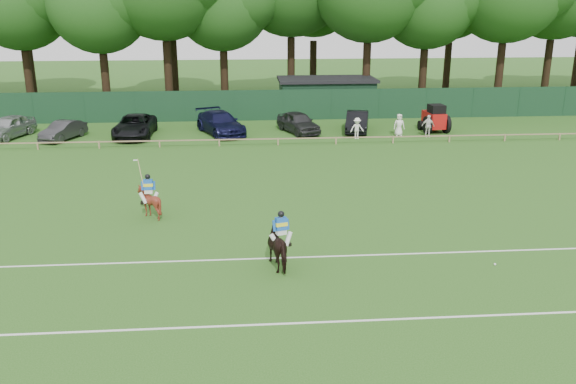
{
  "coord_description": "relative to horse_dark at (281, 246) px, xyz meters",
  "views": [
    {
      "loc": [
        -1.53,
        -22.62,
        9.58
      ],
      "look_at": [
        0.5,
        3.0,
        1.4
      ],
      "focal_mm": 38.0,
      "sensor_mm": 36.0,
      "label": 1
    }
  ],
  "objects": [
    {
      "name": "hatch_grey",
      "position": [
        2.91,
        23.77,
        -0.04
      ],
      "size": [
        3.37,
        4.91,
        1.55
      ],
      "primitive_type": "imported",
      "rotation": [
        0.0,
        0.0,
        0.37
      ],
      "color": "#2E2E30",
      "rests_on": "ground"
    },
    {
      "name": "polo_ball",
      "position": [
        8.03,
        -0.55,
        -0.77
      ],
      "size": [
        0.09,
        0.09,
        0.09
      ],
      "primitive_type": "sphere",
      "color": "silver",
      "rests_on": "ground"
    },
    {
      "name": "perimeter_fence",
      "position": [
        0.13,
        28.76,
        0.43
      ],
      "size": [
        92.08,
        0.08,
        2.5
      ],
      "color": "#14351E",
      "rests_on": "ground"
    },
    {
      "name": "tree_row",
      "position": [
        2.13,
        36.76,
        -0.82
      ],
      "size": [
        96.0,
        12.0,
        21.0
      ],
      "primitive_type": null,
      "color": "#26561C",
      "rests_on": "ground"
    },
    {
      "name": "sedan_silver",
      "position": [
        -18.03,
        23.61,
        -0.02
      ],
      "size": [
        3.19,
        5.06,
        1.61
      ],
      "primitive_type": "imported",
      "rotation": [
        0.0,
        0.0,
        -0.3
      ],
      "color": "#A1A3A6",
      "rests_on": "ground"
    },
    {
      "name": "rider_chestnut",
      "position": [
        -5.64,
        5.91,
        0.58
      ],
      "size": [
        0.94,
        0.57,
        2.05
      ],
      "rotation": [
        0.0,
        0.0,
        3.18
      ],
      "color": "silver",
      "rests_on": "ground"
    },
    {
      "name": "rider_dark",
      "position": [
        0.0,
        -0.01,
        0.74
      ],
      "size": [
        0.92,
        0.51,
        1.41
      ],
      "rotation": [
        0.0,
        0.0,
        3.43
      ],
      "color": "silver",
      "rests_on": "ground"
    },
    {
      "name": "horse_dark",
      "position": [
        0.0,
        0.0,
        0.0
      ],
      "size": [
        1.4,
        2.11,
        1.64
      ],
      "primitive_type": "imported",
      "rotation": [
        0.0,
        0.0,
        3.43
      ],
      "color": "black",
      "rests_on": "ground"
    },
    {
      "name": "sedan_navy",
      "position": [
        -2.87,
        23.76,
        -0.0
      ],
      "size": [
        4.28,
        6.05,
        1.63
      ],
      "primitive_type": "imported",
      "rotation": [
        0.0,
        0.0,
        0.4
      ],
      "color": "#111235",
      "rests_on": "ground"
    },
    {
      "name": "spectator_mid",
      "position": [
        12.11,
        21.54,
        -0.01
      ],
      "size": [
        0.96,
        0.44,
        1.61
      ],
      "primitive_type": "imported",
      "rotation": [
        0.0,
        0.0,
        0.05
      ],
      "color": "white",
      "rests_on": "ground"
    },
    {
      "name": "pitch_lines",
      "position": [
        0.13,
        -1.74,
        -0.81
      ],
      "size": [
        60.0,
        5.1,
        0.01
      ],
      "color": "silver",
      "rests_on": "ground"
    },
    {
      "name": "spectator_left",
      "position": [
        6.89,
        21.36,
        -0.06
      ],
      "size": [
        1.04,
        0.67,
        1.51
      ],
      "primitive_type": "imported",
      "rotation": [
        0.0,
        0.0,
        0.12
      ],
      "color": "white",
      "rests_on": "ground"
    },
    {
      "name": "utility_shed",
      "position": [
        6.13,
        31.76,
        0.72
      ],
      "size": [
        8.4,
        4.4,
        3.04
      ],
      "color": "#14331E",
      "rests_on": "ground"
    },
    {
      "name": "tractor",
      "position": [
        13.08,
        23.13,
        0.18
      ],
      "size": [
        1.91,
        2.65,
        2.11
      ],
      "rotation": [
        0.0,
        0.0,
        0.1
      ],
      "color": "#B31210",
      "rests_on": "ground"
    },
    {
      "name": "ground",
      "position": [
        0.13,
        1.76,
        -0.82
      ],
      "size": [
        160.0,
        160.0,
        0.0
      ],
      "primitive_type": "plane",
      "color": "#1E4C14",
      "rests_on": "ground"
    },
    {
      "name": "horse_chestnut",
      "position": [
        -5.64,
        5.92,
        -0.1
      ],
      "size": [
        1.21,
        1.34,
        1.43
      ],
      "primitive_type": "imported",
      "rotation": [
        0.0,
        0.0,
        3.18
      ],
      "color": "maroon",
      "rests_on": "ground"
    },
    {
      "name": "suv_black",
      "position": [
        -9.05,
        23.32,
        -0.04
      ],
      "size": [
        2.68,
        5.64,
        1.55
      ],
      "primitive_type": "imported",
      "rotation": [
        0.0,
        0.0,
        -0.02
      ],
      "color": "black",
      "rests_on": "ground"
    },
    {
      "name": "sedan_grey",
      "position": [
        -13.97,
        22.74,
        -0.16
      ],
      "size": [
        2.75,
        4.2,
        1.31
      ],
      "primitive_type": "imported",
      "rotation": [
        0.0,
        0.0,
        -0.38
      ],
      "color": "#2D2D30",
      "rests_on": "ground"
    },
    {
      "name": "estate_black",
      "position": [
        7.35,
        23.78,
        -0.07
      ],
      "size": [
        2.56,
        4.8,
        1.5
      ],
      "primitive_type": "imported",
      "rotation": [
        0.0,
        0.0,
        -0.22
      ],
      "color": "black",
      "rests_on": "ground"
    },
    {
      "name": "pitch_rail",
      "position": [
        0.13,
        19.76,
        -0.37
      ],
      "size": [
        62.1,
        0.1,
        0.5
      ],
      "color": "#997F5B",
      "rests_on": "ground"
    },
    {
      "name": "spectator_right",
      "position": [
        10.1,
        21.99,
        -0.01
      ],
      "size": [
        0.8,
        0.54,
        1.62
      ],
      "primitive_type": "imported",
      "rotation": [
        0.0,
        0.0,
        -0.03
      ],
      "color": "white",
      "rests_on": "ground"
    }
  ]
}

